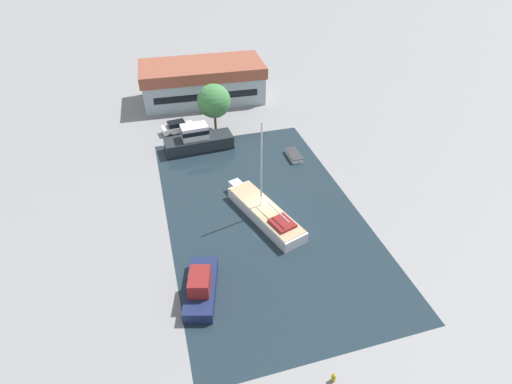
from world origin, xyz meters
The scene contains 10 objects.
ground_plane centered at (0.00, 0.00, 0.00)m, with size 440.00×440.00×0.00m, color gray.
water_canal centered at (0.00, 0.00, 0.00)m, with size 20.84×36.01×0.01m, color #1E2D38.
warehouse_building centered at (-0.96, 32.02, 3.13)m, with size 20.58×10.59×6.19m.
quay_tree_near_building centered at (-1.21, 20.47, 4.68)m, with size 4.85×4.85×7.11m.
parked_car centered at (-6.72, 21.42, 0.86)m, with size 4.91×2.48×1.73m.
sailboat_moored centered at (-0.03, -0.74, 0.73)m, with size 6.18×12.30×11.36m.
motor_cruiser centered at (-4.58, 15.73, 1.34)m, with size 9.49×3.65×3.69m.
small_dinghy centered at (7.39, 10.04, 0.33)m, with size 1.54×3.42×0.65m.
cabin_boat centered at (-8.44, -9.18, 0.96)m, with size 4.19×6.98×2.72m.
mooring_bollard centered at (-0.50, -19.68, 0.45)m, with size 0.35×0.35×0.84m.
Camera 1 is at (-10.06, -32.53, 28.76)m, focal length 28.00 mm.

